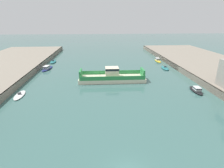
{
  "coord_description": "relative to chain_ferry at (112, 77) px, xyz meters",
  "views": [
    {
      "loc": [
        -3.02,
        -15.28,
        16.63
      ],
      "look_at": [
        0.0,
        24.76,
        2.0
      ],
      "focal_mm": 28.82,
      "sensor_mm": 36.0,
      "label": 1
    }
  ],
  "objects": [
    {
      "name": "chain_ferry",
      "position": [
        0.0,
        0.0,
        0.0
      ],
      "size": [
        18.52,
        6.05,
        3.89
      ],
      "color": "beige",
      "rests_on": "ground"
    },
    {
      "name": "moored_boat_near_left",
      "position": [
        -22.05,
        24.65,
        -0.89
      ],
      "size": [
        2.43,
        6.15,
        1.03
      ],
      "color": "#237075",
      "rests_on": "ground"
    },
    {
      "name": "moored_boat_near_right",
      "position": [
        19.74,
        -9.65,
        -0.7
      ],
      "size": [
        2.21,
        5.8,
        1.27
      ],
      "color": "black",
      "rests_on": "ground"
    },
    {
      "name": "moored_boat_mid_right",
      "position": [
        -21.86,
        -9.12,
        -0.96
      ],
      "size": [
        2.3,
        5.83,
        0.87
      ],
      "color": "white",
      "rests_on": "ground"
    },
    {
      "name": "moored_boat_far_left",
      "position": [
        19.7,
        11.66,
        -0.91
      ],
      "size": [
        2.59,
        6.14,
        0.99
      ],
      "color": "#237075",
      "rests_on": "ground"
    },
    {
      "name": "moored_boat_far_right",
      "position": [
        20.8,
        23.39,
        -0.68
      ],
      "size": [
        1.99,
        6.46,
        1.32
      ],
      "color": "yellow",
      "rests_on": "ground"
    },
    {
      "name": "moored_boat_upstream_a",
      "position": [
        -21.66,
        13.77,
        -0.66
      ],
      "size": [
        3.31,
        7.99,
        1.35
      ],
      "color": "navy",
      "rests_on": "ground"
    }
  ]
}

